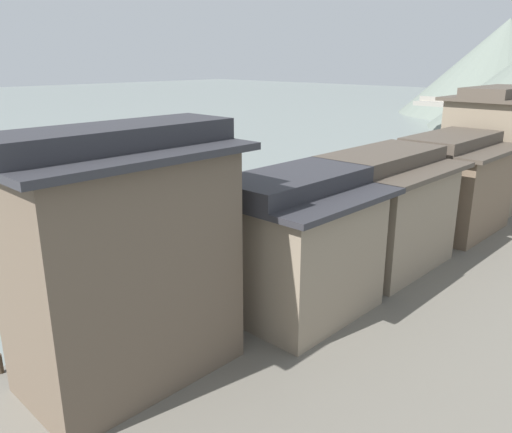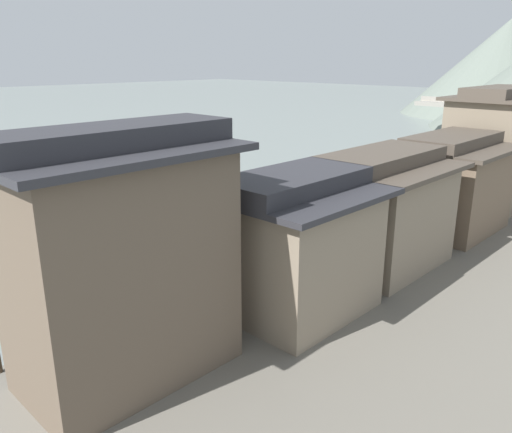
{
  "view_description": "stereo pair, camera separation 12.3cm",
  "coord_description": "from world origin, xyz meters",
  "px_view_note": "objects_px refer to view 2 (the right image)",
  "views": [
    {
      "loc": [
        24.28,
        -2.07,
        11.34
      ],
      "look_at": [
        2.37,
        20.75,
        1.49
      ],
      "focal_mm": 35.74,
      "sensor_mm": 36.0,
      "label": 1
    },
    {
      "loc": [
        24.37,
        -1.98,
        11.34
      ],
      "look_at": [
        2.37,
        20.75,
        1.49
      ],
      "focal_mm": 35.74,
      "sensor_mm": 36.0,
      "label": 2
    }
  ],
  "objects_px": {
    "boat_moored_second": "(434,187)",
    "house_waterfront_second": "(291,243)",
    "house_waterfront_tall": "(378,209)",
    "stone_bridge": "(509,115)",
    "boat_midriver_drifting": "(234,259)",
    "boat_moored_third": "(108,226)",
    "house_waterfront_far": "(494,148)",
    "mooring_post_dock_mid": "(213,277)",
    "boat_moored_far": "(464,172)",
    "mooring_post_dock_far": "(322,233)",
    "house_waterfront_nearest": "(122,259)",
    "boat_moored_nearest": "(86,318)",
    "house_waterfront_narrow": "(448,183)"
  },
  "relations": [
    {
      "from": "house_waterfront_nearest",
      "to": "house_waterfront_second",
      "type": "relative_size",
      "value": 1.26
    },
    {
      "from": "house_waterfront_tall",
      "to": "stone_bridge",
      "type": "relative_size",
      "value": 0.28
    },
    {
      "from": "boat_midriver_drifting",
      "to": "mooring_post_dock_mid",
      "type": "relative_size",
      "value": 6.67
    },
    {
      "from": "boat_moored_far",
      "to": "house_waterfront_narrow",
      "type": "height_order",
      "value": "house_waterfront_narrow"
    },
    {
      "from": "boat_moored_far",
      "to": "house_waterfront_tall",
      "type": "xyz_separation_m",
      "value": [
        6.8,
        -28.41,
        3.45
      ]
    },
    {
      "from": "boat_moored_third",
      "to": "stone_bridge",
      "type": "xyz_separation_m",
      "value": [
        6.57,
        58.49,
        3.66
      ]
    },
    {
      "from": "boat_midriver_drifting",
      "to": "stone_bridge",
      "type": "relative_size",
      "value": 0.21
    },
    {
      "from": "boat_midriver_drifting",
      "to": "boat_moored_second",
      "type": "bearing_deg",
      "value": 89.07
    },
    {
      "from": "boat_moored_far",
      "to": "mooring_post_dock_mid",
      "type": "relative_size",
      "value": 6.23
    },
    {
      "from": "boat_moored_nearest",
      "to": "boat_midriver_drifting",
      "type": "xyz_separation_m",
      "value": [
        -0.57,
        9.62,
        -0.09
      ]
    },
    {
      "from": "boat_moored_second",
      "to": "boat_moored_third",
      "type": "height_order",
      "value": "boat_moored_second"
    },
    {
      "from": "house_waterfront_far",
      "to": "mooring_post_dock_far",
      "type": "relative_size",
      "value": 8.95
    },
    {
      "from": "boat_moored_second",
      "to": "house_waterfront_second",
      "type": "bearing_deg",
      "value": -77.1
    },
    {
      "from": "house_waterfront_second",
      "to": "house_waterfront_tall",
      "type": "height_order",
      "value": "same"
    },
    {
      "from": "boat_moored_third",
      "to": "boat_midriver_drifting",
      "type": "relative_size",
      "value": 0.67
    },
    {
      "from": "boat_moored_third",
      "to": "house_waterfront_tall",
      "type": "relative_size",
      "value": 0.5
    },
    {
      "from": "house_waterfront_nearest",
      "to": "house_waterfront_far",
      "type": "xyz_separation_m",
      "value": [
        0.61,
        31.44,
        -0.0
      ]
    },
    {
      "from": "boat_moored_second",
      "to": "mooring_post_dock_far",
      "type": "xyz_separation_m",
      "value": [
        2.23,
        -19.85,
        0.99
      ]
    },
    {
      "from": "house_waterfront_tall",
      "to": "mooring_post_dock_mid",
      "type": "relative_size",
      "value": 9.08
    },
    {
      "from": "boat_moored_far",
      "to": "house_waterfront_narrow",
      "type": "relative_size",
      "value": 0.69
    },
    {
      "from": "mooring_post_dock_far",
      "to": "stone_bridge",
      "type": "height_order",
      "value": "stone_bridge"
    },
    {
      "from": "house_waterfront_far",
      "to": "house_waterfront_nearest",
      "type": "bearing_deg",
      "value": -91.1
    },
    {
      "from": "boat_moored_third",
      "to": "boat_moored_second",
      "type": "bearing_deg",
      "value": 67.14
    },
    {
      "from": "house_waterfront_far",
      "to": "stone_bridge",
      "type": "relative_size",
      "value": 0.32
    },
    {
      "from": "boat_moored_third",
      "to": "house_waterfront_far",
      "type": "bearing_deg",
      "value": 52.4
    },
    {
      "from": "house_waterfront_narrow",
      "to": "boat_moored_third",
      "type": "bearing_deg",
      "value": -140.65
    },
    {
      "from": "boat_moored_far",
      "to": "house_waterfront_narrow",
      "type": "xyz_separation_m",
      "value": [
        6.9,
        -20.11,
        3.45
      ]
    },
    {
      "from": "boat_midriver_drifting",
      "to": "stone_bridge",
      "type": "distance_m",
      "value": 56.95
    },
    {
      "from": "boat_midriver_drifting",
      "to": "mooring_post_dock_mid",
      "type": "height_order",
      "value": "mooring_post_dock_mid"
    },
    {
      "from": "boat_midriver_drifting",
      "to": "stone_bridge",
      "type": "xyz_separation_m",
      "value": [
        -4.25,
        56.68,
        3.61
      ]
    },
    {
      "from": "boat_moored_third",
      "to": "house_waterfront_far",
      "type": "relative_size",
      "value": 0.44
    },
    {
      "from": "house_waterfront_tall",
      "to": "stone_bridge",
      "type": "xyz_separation_m",
      "value": [
        -10.96,
        52.35,
        0.15
      ]
    },
    {
      "from": "house_waterfront_far",
      "to": "house_waterfront_second",
      "type": "bearing_deg",
      "value": -89.51
    },
    {
      "from": "boat_moored_far",
      "to": "boat_midriver_drifting",
      "type": "xyz_separation_m",
      "value": [
        0.09,
        -32.74,
        -0.0
      ]
    },
    {
      "from": "house_waterfront_nearest",
      "to": "boat_midriver_drifting",
      "type": "bearing_deg",
      "value": 119.03
    },
    {
      "from": "boat_moored_third",
      "to": "boat_moored_far",
      "type": "bearing_deg",
      "value": 72.76
    },
    {
      "from": "boat_moored_far",
      "to": "house_waterfront_tall",
      "type": "bearing_deg",
      "value": -76.53
    },
    {
      "from": "house_waterfront_second",
      "to": "mooring_post_dock_mid",
      "type": "height_order",
      "value": "house_waterfront_second"
    },
    {
      "from": "stone_bridge",
      "to": "boat_midriver_drifting",
      "type": "bearing_deg",
      "value": -85.72
    },
    {
      "from": "boat_moored_second",
      "to": "boat_moored_third",
      "type": "xyz_separation_m",
      "value": [
        -11.22,
        -26.61,
        -0.01
      ]
    },
    {
      "from": "boat_moored_nearest",
      "to": "house_waterfront_nearest",
      "type": "relative_size",
      "value": 0.54
    },
    {
      "from": "boat_midriver_drifting",
      "to": "house_waterfront_tall",
      "type": "height_order",
      "value": "house_waterfront_tall"
    },
    {
      "from": "boat_moored_far",
      "to": "mooring_post_dock_mid",
      "type": "bearing_deg",
      "value": -85.74
    },
    {
      "from": "boat_midriver_drifting",
      "to": "house_waterfront_nearest",
      "type": "height_order",
      "value": "house_waterfront_nearest"
    },
    {
      "from": "boat_moored_nearest",
      "to": "house_waterfront_second",
      "type": "height_order",
      "value": "house_waterfront_second"
    },
    {
      "from": "boat_midriver_drifting",
      "to": "mooring_post_dock_far",
      "type": "relative_size",
      "value": 5.79
    },
    {
      "from": "boat_moored_nearest",
      "to": "house_waterfront_narrow",
      "type": "relative_size",
      "value": 0.62
    },
    {
      "from": "boat_moored_nearest",
      "to": "boat_moored_far",
      "type": "relative_size",
      "value": 0.9
    },
    {
      "from": "house_waterfront_second",
      "to": "house_waterfront_tall",
      "type": "xyz_separation_m",
      "value": [
        -0.04,
        7.25,
        -0.0
      ]
    },
    {
      "from": "boat_moored_nearest",
      "to": "boat_moored_second",
      "type": "relative_size",
      "value": 1.22
    }
  ]
}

